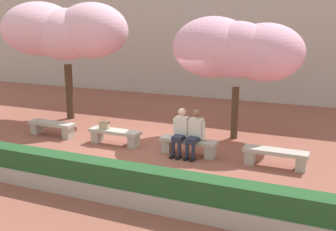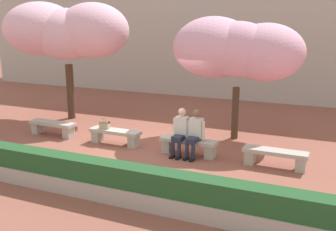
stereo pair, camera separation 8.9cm
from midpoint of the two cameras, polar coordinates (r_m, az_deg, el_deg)
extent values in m
plane|color=#8E5142|center=(11.33, -2.80, -4.92)|extent=(100.00, 100.00, 0.00)
cube|color=#B7B2A8|center=(20.25, 9.98, 13.40)|extent=(28.00, 4.00, 7.18)
cube|color=#ADA89E|center=(13.08, -16.71, -1.13)|extent=(1.60, 0.44, 0.10)
cube|color=#ADA89E|center=(13.54, -18.67, -1.76)|extent=(0.24, 0.34, 0.35)
cube|color=#ADA89E|center=(12.74, -14.48, -2.42)|extent=(0.24, 0.34, 0.35)
cube|color=#ADA89E|center=(11.75, -7.93, -2.32)|extent=(1.60, 0.44, 0.10)
cube|color=#ADA89E|center=(12.15, -10.42, -2.99)|extent=(0.24, 0.34, 0.35)
cube|color=#ADA89E|center=(11.51, -5.22, -3.76)|extent=(0.24, 0.34, 0.35)
cube|color=#ADA89E|center=(10.77, 2.76, -3.68)|extent=(1.60, 0.44, 0.10)
cube|color=#ADA89E|center=(11.07, -0.29, -4.40)|extent=(0.24, 0.34, 0.35)
cube|color=#ADA89E|center=(10.64, 5.92, -5.23)|extent=(0.24, 0.34, 0.35)
cube|color=#ADA89E|center=(10.24, 15.10, -5.09)|extent=(1.60, 0.44, 0.10)
cube|color=#ADA89E|center=(10.41, 11.59, -5.88)|extent=(0.24, 0.34, 0.35)
cube|color=#ADA89E|center=(10.24, 18.51, -6.65)|extent=(0.24, 0.34, 0.35)
cube|color=black|center=(10.63, 0.37, -6.01)|extent=(0.11, 0.22, 0.06)
cylinder|color=#23283D|center=(10.61, 0.50, -4.84)|extent=(0.10, 0.10, 0.42)
cube|color=black|center=(10.56, 1.26, -6.14)|extent=(0.11, 0.22, 0.06)
cylinder|color=#23283D|center=(10.54, 1.40, -4.97)|extent=(0.10, 0.10, 0.42)
cube|color=#23283D|center=(10.65, 1.34, -3.25)|extent=(0.29, 0.41, 0.12)
cube|color=silver|center=(10.77, 1.81, -1.56)|extent=(0.35, 0.23, 0.54)
sphere|color=beige|center=(10.67, 1.83, 0.54)|extent=(0.21, 0.21, 0.21)
cylinder|color=silver|center=(10.85, 0.75, -1.67)|extent=(0.09, 0.09, 0.50)
cylinder|color=silver|center=(10.69, 2.81, -1.92)|extent=(0.09, 0.09, 0.50)
cube|color=black|center=(10.50, 2.39, -6.28)|extent=(0.12, 0.23, 0.06)
cylinder|color=#23283D|center=(10.48, 2.54, -5.10)|extent=(0.10, 0.10, 0.42)
cube|color=black|center=(10.43, 3.29, -6.43)|extent=(0.12, 0.23, 0.06)
cylinder|color=#23283D|center=(10.41, 3.45, -5.24)|extent=(0.10, 0.10, 0.42)
cube|color=#23283D|center=(10.51, 3.42, -3.50)|extent=(0.31, 0.42, 0.12)
cube|color=silver|center=(10.63, 3.93, -1.80)|extent=(0.36, 0.25, 0.54)
sphere|color=brown|center=(10.53, 3.97, 0.33)|extent=(0.21, 0.21, 0.21)
cylinder|color=silver|center=(10.71, 2.86, -1.89)|extent=(0.09, 0.09, 0.50)
cylinder|color=silver|center=(10.55, 4.93, -2.17)|extent=(0.09, 0.09, 0.50)
cube|color=tan|center=(11.87, -9.44, -1.41)|extent=(0.30, 0.14, 0.22)
cube|color=gray|center=(11.84, -9.47, -0.99)|extent=(0.30, 0.15, 0.04)
torus|color=#807259|center=(11.83, -9.47, -0.66)|extent=(0.14, 0.02, 0.14)
cylinder|color=#473323|center=(12.33, 9.46, 0.36)|extent=(0.21, 0.21, 1.62)
ellipsoid|color=#EAA8C6|center=(12.04, 9.82, 9.41)|extent=(2.23, 1.96, 1.67)
ellipsoid|color=#EAA8C6|center=(12.36, 6.39, 9.83)|extent=(2.49, 2.64, 1.87)
ellipsoid|color=#EAA8C6|center=(12.17, 13.74, 8.90)|extent=(2.30, 2.36, 1.72)
cylinder|color=#473323|center=(15.12, -14.29, 3.35)|extent=(0.27, 0.27, 2.03)
ellipsoid|color=#EFB7D1|center=(14.90, -14.77, 11.33)|extent=(2.46, 2.44, 1.84)
ellipsoid|color=#EFB7D1|center=(15.31, -18.22, 11.86)|extent=(2.57, 2.78, 1.93)
ellipsoid|color=#EFB7D1|center=(14.57, -11.12, 12.01)|extent=(2.61, 2.44, 1.96)
cube|color=#ADA89E|center=(8.68, -12.32, -9.93)|extent=(12.66, 0.50, 0.36)
cube|color=#235128|center=(8.53, -12.46, -7.46)|extent=(12.56, 0.44, 0.44)
camera|label=1|loc=(0.04, -90.23, -0.06)|focal=42.00mm
camera|label=2|loc=(0.04, 89.77, 0.06)|focal=42.00mm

